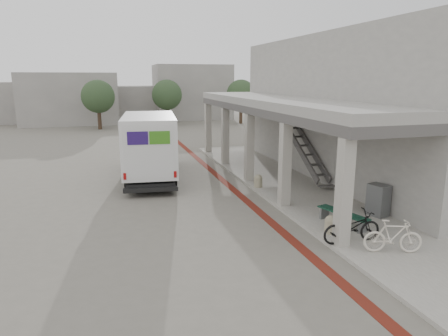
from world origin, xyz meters
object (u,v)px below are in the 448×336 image
object	(u,v)px
fedex_truck	(150,144)
bicycle_black	(352,227)
bench	(343,216)
bicycle_cream	(393,236)
utility_cabinet	(378,200)

from	to	relation	value
fedex_truck	bicycle_black	bearing A→B (deg)	-58.64
fedex_truck	bench	xyz separation A→B (m)	(5.39, -9.02, -1.28)
bicycle_black	bicycle_cream	world-z (taller)	bicycle_cream
bench	utility_cabinet	xyz separation A→B (m)	(1.75, 0.51, 0.25)
bicycle_black	bicycle_cream	size ratio (longest dim) A/B	1.14
fedex_truck	bicycle_cream	bearing A→B (deg)	-57.59
bench	bicycle_cream	bearing A→B (deg)	-103.99
fedex_truck	bicycle_cream	world-z (taller)	fedex_truck
utility_cabinet	bicycle_cream	distance (m)	3.24
bench	bicycle_cream	world-z (taller)	bicycle_cream
fedex_truck	utility_cabinet	distance (m)	11.15
utility_cabinet	bicycle_black	xyz separation A→B (m)	(-2.32, -1.86, -0.08)
fedex_truck	utility_cabinet	bearing A→B (deg)	-43.58
utility_cabinet	fedex_truck	bearing A→B (deg)	115.18
bench	utility_cabinet	size ratio (longest dim) A/B	1.72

